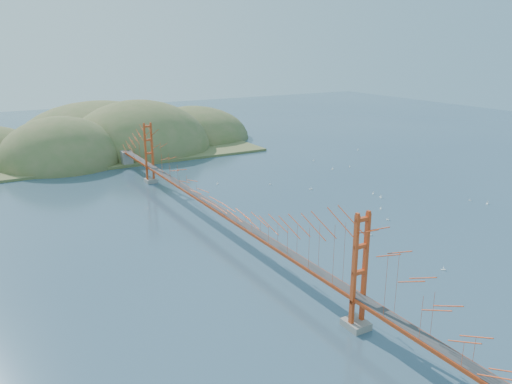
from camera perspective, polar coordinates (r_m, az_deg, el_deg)
ground at (r=72.99m, az=-4.34°, el=-4.35°), size 320.00×320.00×0.00m
bridge at (r=70.95m, az=-4.53°, el=0.98°), size 2.20×94.40×12.00m
far_headlands at (r=136.33m, az=-16.25°, el=4.95°), size 84.00×58.00×25.00m
sailboat_5 at (r=90.45m, az=14.08°, el=-0.53°), size 0.58×0.65×0.74m
sailboat_15 at (r=116.20m, az=6.61°, el=3.63°), size 0.51×0.51×0.57m
sailboat_1 at (r=79.37m, az=14.82°, el=-3.02°), size 0.51×0.55×0.61m
sailboat_12 at (r=107.12m, az=-9.10°, el=2.42°), size 0.62×0.54×0.70m
sailboat_7 at (r=95.88m, az=1.64°, el=0.94°), size 0.57×0.57×0.61m
sailboat_3 at (r=96.27m, az=-4.43°, el=0.96°), size 0.61×0.61×0.63m
sailboat_4 at (r=92.26m, az=13.24°, el=-0.15°), size 0.57×0.57×0.61m
sailboat_11 at (r=93.68m, az=23.27°, el=-0.84°), size 0.50×0.50×0.56m
sailboat_9 at (r=111.33m, az=10.65°, el=2.87°), size 0.53×0.53×0.55m
sailboat_0 at (r=72.71m, az=12.91°, el=-4.71°), size 0.49×0.53×0.60m
sailboat_14 at (r=84.22m, az=14.06°, el=-1.82°), size 0.56×0.56×0.59m
sailboat_17 at (r=108.68m, az=8.75°, el=2.64°), size 0.57×0.53×0.65m
sailboat_6 at (r=64.48m, az=20.63°, el=-8.24°), size 0.55×0.55×0.59m
sailboat_16 at (r=93.17m, az=6.29°, el=0.38°), size 0.63×0.63×0.69m
sailboat_13 at (r=92.87m, az=24.93°, el=-1.17°), size 0.66×0.66×0.69m
sailboat_extra_0 at (r=129.75m, az=11.57°, el=4.77°), size 0.44×0.53×0.62m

